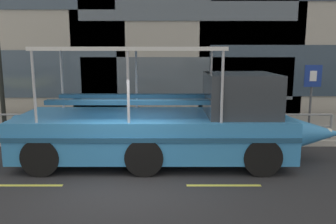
# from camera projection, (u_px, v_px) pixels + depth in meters

# --- Properties ---
(ground_plane) EXTENTS (120.00, 120.00, 0.00)m
(ground_plane) POSITION_uv_depth(u_px,v_px,m) (128.00, 180.00, 8.59)
(ground_plane) COLOR #2B2B2D
(sidewalk) EXTENTS (32.00, 4.80, 0.18)m
(sidewalk) POSITION_uv_depth(u_px,v_px,m) (144.00, 127.00, 14.08)
(sidewalk) COLOR gray
(sidewalk) RESTS_ON ground_plane
(curb_edge) EXTENTS (32.00, 0.18, 0.18)m
(curb_edge) POSITION_uv_depth(u_px,v_px,m) (139.00, 143.00, 11.63)
(curb_edge) COLOR #B2ADA3
(curb_edge) RESTS_ON ground_plane
(lane_centreline) EXTENTS (25.80, 0.12, 0.01)m
(lane_centreline) POSITION_uv_depth(u_px,v_px,m) (126.00, 185.00, 8.23)
(lane_centreline) COLOR #DBD64C
(lane_centreline) RESTS_ON ground_plane
(curb_guardrail) EXTENTS (11.78, 0.09, 0.88)m
(curb_guardrail) POSITION_uv_depth(u_px,v_px,m) (165.00, 122.00, 11.84)
(curb_guardrail) COLOR gray
(curb_guardrail) RESTS_ON sidewalk
(traffic_light_pole) EXTENTS (0.24, 0.46, 4.07)m
(traffic_light_pole) POSITION_uv_depth(u_px,v_px,m) (0.00, 67.00, 12.15)
(traffic_light_pole) COLOR black
(traffic_light_pole) RESTS_ON sidewalk
(parking_sign) EXTENTS (0.60, 0.12, 2.54)m
(parking_sign) POSITION_uv_depth(u_px,v_px,m) (313.00, 88.00, 11.93)
(parking_sign) COLOR #4C4F54
(parking_sign) RESTS_ON sidewalk
(duck_tour_boat) EXTENTS (9.54, 2.68, 3.31)m
(duck_tour_boat) POSITION_uv_depth(u_px,v_px,m) (174.00, 125.00, 9.86)
(duck_tour_boat) COLOR #388CD1
(duck_tour_boat) RESTS_ON ground_plane
(pedestrian_near_bow) EXTENTS (0.49, 0.25, 1.73)m
(pedestrian_near_bow) POSITION_uv_depth(u_px,v_px,m) (233.00, 103.00, 13.12)
(pedestrian_near_bow) COLOR black
(pedestrian_near_bow) RESTS_ON sidewalk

